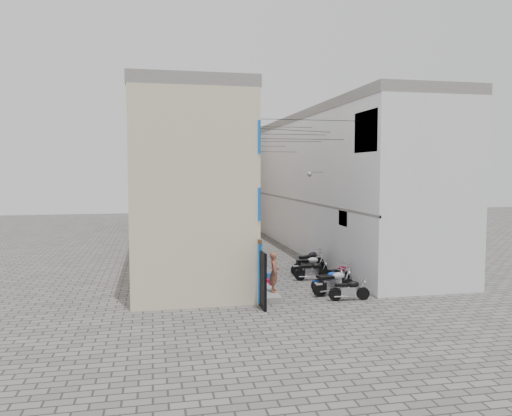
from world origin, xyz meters
TOP-DOWN VIEW (x-y plane):
  - ground at (0.00, 0.00)m, footprint 90.00×90.00m
  - plinth at (-2.05, 13.00)m, footprint 0.90×26.00m
  - building_left at (-4.98, 12.95)m, footprint 5.10×27.00m
  - building_right at (5.00, 13.00)m, footprint 5.94×26.00m
  - building_far_brick_left at (-2.00, 28.00)m, footprint 6.00×6.00m
  - building_far_brick_right at (3.00, 30.00)m, footprint 5.00×6.00m
  - building_far_concrete at (0.00, 34.00)m, footprint 8.00×5.00m
  - far_shopfront at (0.00, 25.20)m, footprint 2.00×0.30m
  - overhead_wires at (0.00, 7.64)m, footprint 5.80×13.02m
  - motorcycle_a at (1.19, -0.08)m, footprint 1.75×0.71m
  - motorcycle_b at (0.92, 0.93)m, footprint 2.13×1.07m
  - motorcycle_c at (0.98, 1.74)m, footprint 1.81×0.86m
  - motorcycle_d at (1.90, 2.83)m, footprint 1.82×1.27m
  - motorcycle_e at (0.91, 3.85)m, footprint 1.83×0.75m
  - motorcycle_f at (1.11, 4.97)m, footprint 1.98×0.73m
  - motorcycle_g at (1.42, 5.84)m, footprint 2.20×1.73m
  - person_a at (-1.70, 1.00)m, footprint 0.56×0.70m
  - person_b at (-1.70, 4.97)m, footprint 0.64×0.81m
  - water_jug_near at (-1.31, 3.49)m, footprint 0.36×0.36m
  - water_jug_far at (-1.08, 3.78)m, footprint 0.34×0.34m
  - red_crate at (-1.47, 3.27)m, footprint 0.52×0.44m

SIDE VIEW (x-z plane):
  - ground at x=0.00m, z-range 0.00..0.00m
  - plinth at x=-2.05m, z-range 0.00..0.25m
  - red_crate at x=-1.47m, z-range 0.00..0.28m
  - water_jug_far at x=-1.08m, z-range 0.00..0.44m
  - water_jug_near at x=-1.31m, z-range 0.00..0.53m
  - motorcycle_a at x=1.19m, z-range 0.00..0.99m
  - motorcycle_c at x=0.98m, z-range 0.00..1.00m
  - motorcycle_d at x=1.90m, z-range 0.00..1.01m
  - motorcycle_e at x=0.91m, z-range 0.00..1.03m
  - motorcycle_f at x=1.11m, z-range 0.00..1.12m
  - motorcycle_b at x=0.92m, z-range 0.00..1.18m
  - motorcycle_g at x=1.42m, z-range 0.00..1.25m
  - person_b at x=-1.70m, z-range 0.25..1.91m
  - person_a at x=-1.70m, z-range 0.25..1.91m
  - far_shopfront at x=0.00m, z-range 0.00..2.40m
  - building_far_brick_right at x=3.00m, z-range 0.00..8.00m
  - building_left at x=-4.98m, z-range 0.00..9.00m
  - building_right at x=5.00m, z-range 0.01..9.01m
  - building_far_brick_left at x=-2.00m, z-range 0.00..10.00m
  - building_far_concrete at x=0.00m, z-range 0.00..11.00m
  - overhead_wires at x=0.00m, z-range 6.46..7.79m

